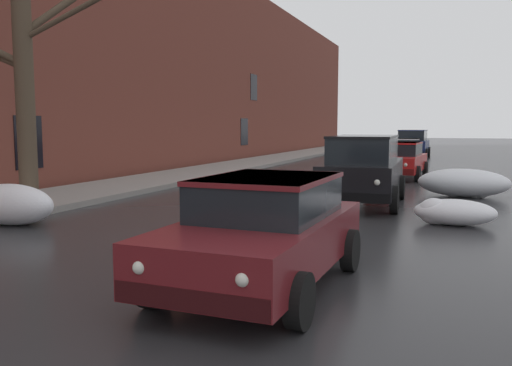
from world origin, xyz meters
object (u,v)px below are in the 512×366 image
Objects in this scene: bare_tree_second_along_sidewalk at (23,49)px; suv_darkblue_queued_behind_truck at (413,143)px; suv_black_parked_kerbside_close at (364,167)px; sedan_red_parked_kerbside_mid at (399,159)px; sedan_maroon_approaching_near_lane at (264,229)px; sedan_silver_parked_far_down_block at (405,151)px.

suv_darkblue_queued_behind_truck is at bearing 77.53° from bare_tree_second_along_sidewalk.
suv_black_parked_kerbside_close reaches higher than sedan_red_parked_kerbside_mid.
bare_tree_second_along_sidewalk is 1.85× the size of sedan_maroon_approaching_near_lane.
suv_darkblue_queued_behind_truck is (-0.18, 7.38, 0.24)m from sedan_silver_parked_far_down_block.
sedan_silver_parked_far_down_block is at bearing 72.62° from bare_tree_second_along_sidewalk.
suv_black_parked_kerbside_close reaches higher than sedan_silver_parked_far_down_block.
suv_darkblue_queued_behind_truck reaches higher than sedan_red_parked_kerbside_mid.
sedan_silver_parked_far_down_block is (-0.28, 14.73, -0.24)m from suv_black_parked_kerbside_close.
suv_black_parked_kerbside_close is (-0.02, 7.81, 0.24)m from sedan_maroon_approaching_near_lane.
sedan_maroon_approaching_near_lane is at bearing -89.22° from sedan_silver_parked_far_down_block.
bare_tree_second_along_sidewalk is at bearing -107.38° from sedan_silver_parked_far_down_block.
bare_tree_second_along_sidewalk is 20.92m from sedan_silver_parked_far_down_block.
bare_tree_second_along_sidewalk is 1.62× the size of suv_black_parked_kerbside_close.
sedan_red_parked_kerbside_mid is 14.24m from suv_darkblue_queued_behind_truck.
suv_darkblue_queued_behind_truck is at bearing 90.94° from sedan_maroon_approaching_near_lane.
sedan_red_parked_kerbside_mid is (0.09, 7.89, -0.23)m from suv_black_parked_kerbside_close.
suv_black_parked_kerbside_close is 22.12m from suv_darkblue_queued_behind_truck.
sedan_red_parked_kerbside_mid and sedan_silver_parked_far_down_block have the same top height.
suv_darkblue_queued_behind_truck is at bearing 92.26° from sedan_red_parked_kerbside_mid.
bare_tree_second_along_sidewalk is at bearing -142.15° from suv_black_parked_kerbside_close.
sedan_maroon_approaching_near_lane is at bearing -23.17° from bare_tree_second_along_sidewalk.
bare_tree_second_along_sidewalk reaches higher than suv_darkblue_queued_behind_truck.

